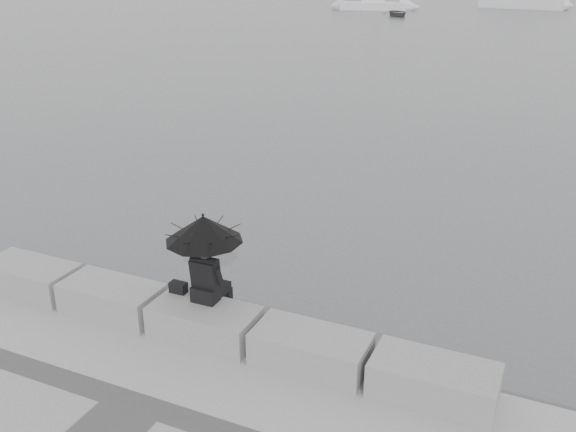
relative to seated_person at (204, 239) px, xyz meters
The scene contains 11 objects.
ground 2.01m from the seated_person, 71.60° to the left, with size 360.00×360.00×0.00m, color #484A4D.
stone_block_far_left 3.56m from the seated_person, behind, with size 1.60×0.80×0.50m, color gray.
stone_block_left 2.06m from the seated_person, behind, with size 1.60×0.80×0.50m, color gray.
stone_block_centre 1.27m from the seated_person, 70.48° to the right, with size 1.60×0.80×0.50m, color gray.
stone_block_right 2.18m from the seated_person, ahead, with size 1.60×0.80×0.50m, color gray.
stone_block_far_right 3.70m from the seated_person, ahead, with size 1.60×0.80×0.50m, color gray.
seated_person is the anchor object (origin of this frame).
bag 1.05m from the seated_person, behind, with size 0.26×0.15×0.17m, color black.
sailboat_left 66.24m from the seated_person, 105.30° to the left, with size 7.45×4.08×12.90m.
motor_cruiser 72.97m from the seated_person, 92.20° to the left, with size 9.56×4.29×4.50m.
dinghy 58.98m from the seated_person, 102.69° to the left, with size 3.53×1.49×0.60m, color slate.
Camera 1 is at (4.51, -7.37, 5.81)m, focal length 40.00 mm.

